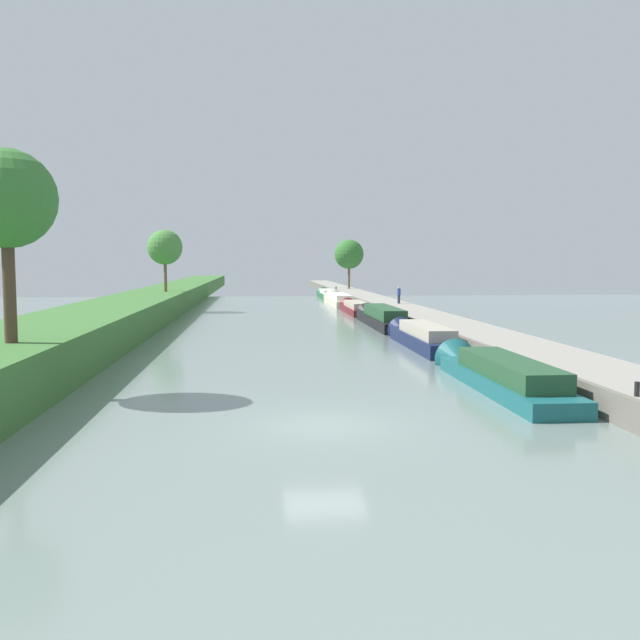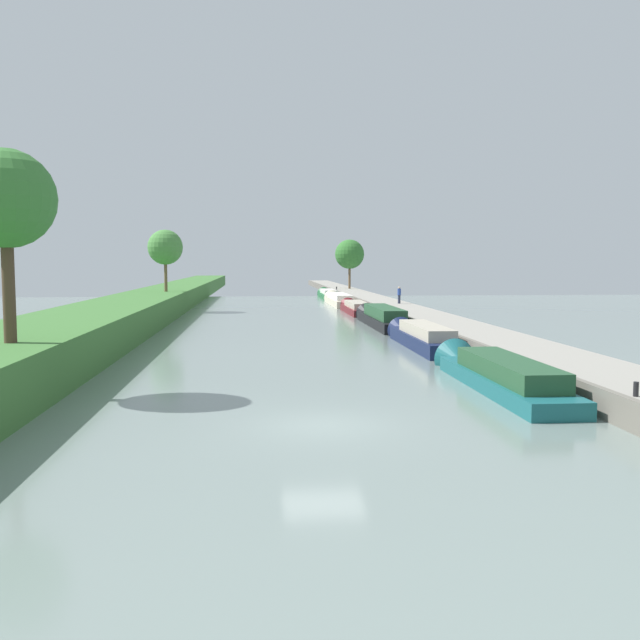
% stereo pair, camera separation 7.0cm
% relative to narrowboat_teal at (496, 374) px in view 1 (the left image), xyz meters
% --- Properties ---
extents(ground_plane, '(160.00, 160.00, 0.00)m').
position_rel_narrowboat_teal_xyz_m(ground_plane, '(-7.50, -6.01, -0.52)').
color(ground_plane, slate).
extents(stone_quay, '(0.25, 260.00, 0.98)m').
position_rel_narrowboat_teal_xyz_m(stone_quay, '(1.50, -6.01, -0.03)').
color(stone_quay, '#6B665B').
rests_on(stone_quay, ground_plane).
extents(narrowboat_teal, '(2.11, 12.16, 2.02)m').
position_rel_narrowboat_teal_xyz_m(narrowboat_teal, '(0.00, 0.00, 0.00)').
color(narrowboat_teal, '#195B60').
rests_on(narrowboat_teal, ground_plane).
extents(narrowboat_navy, '(1.93, 11.88, 1.94)m').
position_rel_narrowboat_teal_xyz_m(narrowboat_navy, '(0.11, 13.30, 0.05)').
color(narrowboat_navy, '#141E42').
rests_on(narrowboat_navy, ground_plane).
extents(narrowboat_black, '(2.11, 14.42, 2.19)m').
position_rel_narrowboat_teal_xyz_m(narrowboat_black, '(0.14, 26.95, 0.11)').
color(narrowboat_black, black).
rests_on(narrowboat_black, ground_plane).
extents(narrowboat_maroon, '(1.92, 11.64, 1.82)m').
position_rel_narrowboat_teal_xyz_m(narrowboat_maroon, '(0.02, 40.69, -0.06)').
color(narrowboat_maroon, maroon).
rests_on(narrowboat_maroon, ground_plane).
extents(narrowboat_cream, '(2.16, 15.17, 2.05)m').
position_rel_narrowboat_teal_xyz_m(narrowboat_cream, '(-0.09, 54.00, 0.02)').
color(narrowboat_cream, beige).
rests_on(narrowboat_cream, ground_plane).
extents(narrowboat_green, '(2.01, 12.12, 1.91)m').
position_rel_narrowboat_teal_xyz_m(narrowboat_green, '(0.08, 68.83, -0.03)').
color(narrowboat_green, '#1E6033').
rests_on(narrowboat_green, ground_plane).
extents(tree_rightbank_midnear, '(4.44, 4.44, 7.43)m').
position_rel_narrowboat_teal_xyz_m(tree_rightbank_midnear, '(4.30, 77.58, 5.60)').
color(tree_rightbank_midnear, brown).
rests_on(tree_rightbank_midnear, right_towpath).
extents(tree_leftbank_downstream, '(3.47, 3.47, 6.13)m').
position_rel_narrowboat_teal_xyz_m(tree_leftbank_downstream, '(-18.65, 43.18, 5.90)').
color(tree_leftbank_downstream, brown).
rests_on(tree_leftbank_downstream, left_grassy_bank).
extents(tree_leftbank_upstream, '(3.60, 3.60, 7.04)m').
position_rel_narrowboat_teal_xyz_m(tree_leftbank_upstream, '(-18.53, -0.67, 6.70)').
color(tree_leftbank_upstream, '#4C3828').
rests_on(tree_leftbank_upstream, left_grassy_bank).
extents(person_walking, '(0.34, 0.34, 1.66)m').
position_rel_narrowboat_teal_xyz_m(person_walking, '(4.22, 39.78, 1.28)').
color(person_walking, '#282D42').
rests_on(person_walking, right_towpath).
extents(mooring_bollard_near, '(0.16, 0.16, 0.45)m').
position_rel_narrowboat_teal_xyz_m(mooring_bollard_near, '(1.93, -7.01, 0.63)').
color(mooring_bollard_near, black).
rests_on(mooring_bollard_near, right_towpath).
extents(mooring_bollard_far, '(0.16, 0.16, 0.45)m').
position_rel_narrowboat_teal_xyz_m(mooring_bollard_far, '(1.93, 74.02, 0.63)').
color(mooring_bollard_far, black).
rests_on(mooring_bollard_far, right_towpath).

